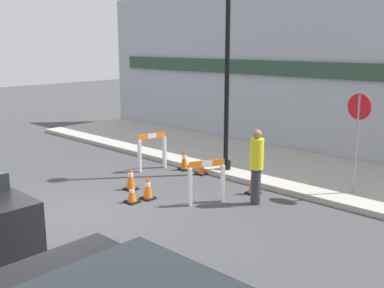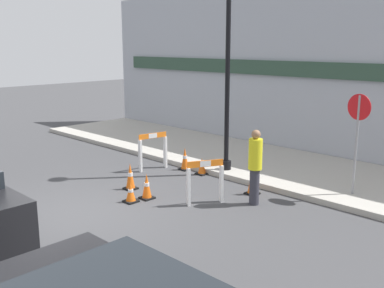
% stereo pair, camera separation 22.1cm
% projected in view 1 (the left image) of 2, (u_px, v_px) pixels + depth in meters
% --- Properties ---
extents(ground_plane, '(60.00, 60.00, 0.00)m').
position_uv_depth(ground_plane, '(67.00, 219.00, 9.44)').
color(ground_plane, '#424244').
extents(sidewalk_slab, '(18.00, 3.91, 0.14)m').
position_uv_depth(sidewalk_slab, '(249.00, 159.00, 14.01)').
color(sidewalk_slab, '#ADA89E').
rests_on(sidewalk_slab, ground_plane).
extents(storefront_facade, '(18.00, 0.22, 5.50)m').
position_uv_depth(storefront_facade, '(288.00, 70.00, 14.86)').
color(storefront_facade, '#A3A8B2').
rests_on(storefront_facade, ground_plane).
extents(streetlamp_post, '(0.44, 0.44, 6.03)m').
position_uv_depth(streetlamp_post, '(228.00, 30.00, 11.85)').
color(streetlamp_post, black).
rests_on(streetlamp_post, sidewalk_slab).
extents(stop_sign, '(0.59, 0.12, 2.36)m').
position_uv_depth(stop_sign, '(358.00, 127.00, 10.33)').
color(stop_sign, gray).
rests_on(stop_sign, sidewalk_slab).
extents(barricade_0, '(0.30, 0.91, 1.09)m').
position_uv_depth(barricade_0, '(152.00, 150.00, 13.00)').
color(barricade_0, white).
rests_on(barricade_0, ground_plane).
extents(barricade_1, '(0.51, 0.82, 1.03)m').
position_uv_depth(barricade_1, '(207.00, 180.00, 10.22)').
color(barricade_1, white).
rests_on(barricade_1, ground_plane).
extents(traffic_cone_0, '(0.30, 0.30, 0.61)m').
position_uv_depth(traffic_cone_0, '(148.00, 187.00, 10.59)').
color(traffic_cone_0, black).
rests_on(traffic_cone_0, ground_plane).
extents(traffic_cone_1, '(0.30, 0.30, 0.47)m').
position_uv_depth(traffic_cone_1, '(202.00, 167.00, 12.62)').
color(traffic_cone_1, black).
rests_on(traffic_cone_1, ground_plane).
extents(traffic_cone_2, '(0.30, 0.30, 0.69)m').
position_uv_depth(traffic_cone_2, '(253.00, 181.00, 10.94)').
color(traffic_cone_2, black).
rests_on(traffic_cone_2, ground_plane).
extents(traffic_cone_3, '(0.30, 0.30, 0.48)m').
position_uv_depth(traffic_cone_3, '(132.00, 193.00, 10.37)').
color(traffic_cone_3, black).
rests_on(traffic_cone_3, ground_plane).
extents(traffic_cone_4, '(0.30, 0.30, 0.68)m').
position_uv_depth(traffic_cone_4, '(131.00, 177.00, 11.27)').
color(traffic_cone_4, black).
rests_on(traffic_cone_4, ground_plane).
extents(traffic_cone_5, '(0.30, 0.30, 0.66)m').
position_uv_depth(traffic_cone_5, '(184.00, 159.00, 13.05)').
color(traffic_cone_5, black).
rests_on(traffic_cone_5, ground_plane).
extents(person_worker, '(0.33, 0.33, 1.74)m').
position_uv_depth(person_worker, '(256.00, 164.00, 10.12)').
color(person_worker, '#33333D').
rests_on(person_worker, ground_plane).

